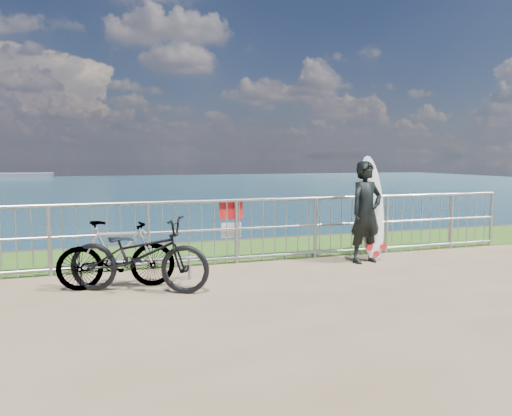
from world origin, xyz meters
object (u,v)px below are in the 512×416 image
object	(u,v)px
surfer	(366,212)
bicycle_far	(117,255)
surfboard	(371,212)
bicycle_near	(139,255)

from	to	relation	value
surfer	bicycle_far	size ratio (longest dim) A/B	1.10
surfboard	bicycle_far	size ratio (longest dim) A/B	1.16
surfer	surfboard	bearing A→B (deg)	26.63
surfboard	bicycle_near	xyz separation A→B (m)	(-4.14, -0.88, -0.35)
bicycle_far	surfer	bearing A→B (deg)	-81.41
bicycle_near	bicycle_far	distance (m)	0.39
bicycle_far	bicycle_near	bearing A→B (deg)	-131.80
surfer	surfboard	world-z (taller)	surfboard
surfer	surfboard	distance (m)	0.26
bicycle_far	surfboard	bearing A→B (deg)	-79.65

